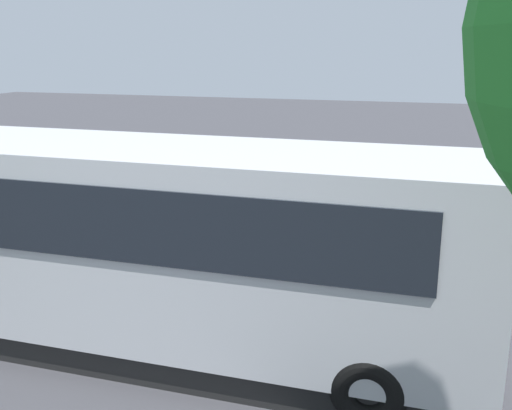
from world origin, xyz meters
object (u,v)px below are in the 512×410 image
object	(u,v)px
tour_bus	(146,248)
spectator_centre	(203,235)
spectator_far_left	(321,237)
spectator_left	(261,237)
parked_motorcycle_silver	(101,263)
stunt_motorcycle	(276,183)
spectator_right	(143,228)
parked_motorcycle_dark	(426,297)

from	to	relation	value
tour_bus	spectator_centre	size ratio (longest dim) A/B	5.94
spectator_far_left	spectator_left	size ratio (longest dim) A/B	1.01
spectator_far_left	parked_motorcycle_silver	distance (m)	4.39
spectator_centre	stunt_motorcycle	bearing A→B (deg)	-91.39
tour_bus	stunt_motorcycle	xyz separation A→B (m)	(0.04, -7.70, -0.62)
spectator_centre	spectator_right	bearing A→B (deg)	1.02
parked_motorcycle_silver	spectator_centre	bearing A→B (deg)	-159.89
spectator_far_left	parked_motorcycle_silver	bearing A→B (deg)	15.38
parked_motorcycle_dark	stunt_motorcycle	world-z (taller)	stunt_motorcycle
tour_bus	parked_motorcycle_silver	bearing A→B (deg)	-43.72
tour_bus	spectator_right	bearing A→B (deg)	-61.01
spectator_far_left	spectator_right	xyz separation A→B (m)	(3.60, 0.48, 0.00)
parked_motorcycle_dark	spectator_left	bearing A→B (deg)	-12.19
spectator_far_left	tour_bus	bearing A→B (deg)	56.06
stunt_motorcycle	spectator_right	bearing A→B (deg)	74.04
spectator_left	parked_motorcycle_silver	size ratio (longest dim) A/B	0.87
spectator_far_left	spectator_right	size ratio (longest dim) A/B	1.00
tour_bus	stunt_motorcycle	distance (m)	7.73
spectator_left	stunt_motorcycle	world-z (taller)	stunt_motorcycle
spectator_far_left	spectator_left	distance (m)	1.16
stunt_motorcycle	spectator_left	bearing A→B (deg)	102.07
spectator_left	spectator_centre	xyz separation A→B (m)	(1.16, 0.17, -0.02)
spectator_centre	parked_motorcycle_dark	size ratio (longest dim) A/B	0.84
spectator_left	spectator_centre	bearing A→B (deg)	8.31
tour_bus	spectator_far_left	distance (m)	3.84
spectator_left	parked_motorcycle_silver	distance (m)	3.25
spectator_far_left	spectator_left	world-z (taller)	spectator_far_left
spectator_far_left	stunt_motorcycle	distance (m)	5.04
spectator_right	stunt_motorcycle	xyz separation A→B (m)	(-1.44, -5.03, -0.03)
tour_bus	parked_motorcycle_dark	xyz separation A→B (m)	(-4.18, -2.17, -1.16)
parked_motorcycle_silver	stunt_motorcycle	size ratio (longest dim) A/B	1.03
spectator_right	parked_motorcycle_silver	world-z (taller)	spectator_right
spectator_centre	spectator_far_left	bearing A→B (deg)	-168.77
spectator_centre	parked_motorcycle_dark	bearing A→B (deg)	173.19
tour_bus	stunt_motorcycle	world-z (taller)	tour_bus
tour_bus	spectator_left	xyz separation A→B (m)	(-0.99, -2.86, -0.60)
spectator_centre	parked_motorcycle_dark	distance (m)	4.40
spectator_far_left	spectator_centre	size ratio (longest dim) A/B	1.02
tour_bus	spectator_far_left	xyz separation A→B (m)	(-2.12, -3.15, -0.59)
spectator_far_left	parked_motorcycle_silver	xyz separation A→B (m)	(4.20, 1.16, -0.57)
spectator_left	spectator_centre	size ratio (longest dim) A/B	1.02
parked_motorcycle_dark	tour_bus	bearing A→B (deg)	27.51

